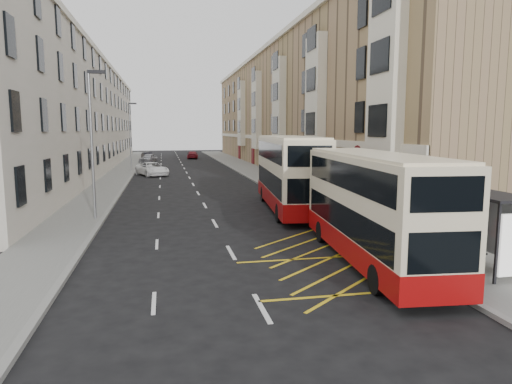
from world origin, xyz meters
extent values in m
plane|color=black|center=(0.00, 0.00, 0.00)|extent=(200.00, 200.00, 0.00)
cube|color=slate|center=(8.00, 30.00, 0.07)|extent=(4.00, 120.00, 0.15)
cube|color=slate|center=(-7.50, 30.00, 0.07)|extent=(3.00, 120.00, 0.15)
cube|color=gray|center=(6.00, 30.00, 0.07)|extent=(0.25, 120.00, 0.15)
cube|color=gray|center=(-6.00, 30.00, 0.07)|extent=(0.25, 120.00, 0.15)
cube|color=#9E7C5B|center=(15.00, 45.50, 7.50)|extent=(10.00, 79.00, 15.00)
cube|color=white|center=(9.97, 45.50, 4.00)|extent=(0.18, 79.00, 0.50)
cube|color=white|center=(9.90, 45.50, 15.00)|extent=(0.40, 79.00, 0.50)
cube|color=white|center=(9.65, 10.00, 7.50)|extent=(0.80, 3.20, 10.00)
cube|color=white|center=(9.65, 22.00, 7.50)|extent=(0.80, 3.20, 10.00)
cube|color=white|center=(9.65, 34.00, 7.50)|extent=(0.80, 3.20, 10.00)
cube|color=white|center=(9.65, 46.00, 7.50)|extent=(0.80, 3.20, 10.00)
cube|color=white|center=(9.65, 58.00, 7.50)|extent=(0.80, 3.20, 10.00)
cube|color=#600B10|center=(9.95, 14.00, 1.70)|extent=(0.20, 1.60, 3.00)
cube|color=#600B10|center=(9.95, 26.00, 1.70)|extent=(0.20, 1.60, 3.00)
cube|color=#600B10|center=(9.95, 38.00, 1.70)|extent=(0.20, 1.60, 3.00)
cube|color=#600B10|center=(9.95, 50.00, 1.70)|extent=(0.20, 1.60, 3.00)
cube|color=#600B10|center=(9.95, 62.00, 1.70)|extent=(0.20, 1.60, 3.00)
cube|color=beige|center=(-13.50, 45.50, 6.50)|extent=(9.00, 79.00, 13.00)
cube|color=white|center=(-8.97, 45.50, 13.00)|extent=(0.30, 79.00, 0.50)
cube|color=black|center=(7.56, -1.90, 1.45)|extent=(0.08, 0.08, 2.60)
cube|color=black|center=(7.56, 1.90, 1.45)|extent=(0.08, 0.08, 2.60)
cube|color=black|center=(8.84, 1.90, 1.45)|extent=(0.08, 0.08, 2.60)
cube|color=black|center=(8.20, 0.00, 2.80)|extent=(1.65, 4.25, 0.10)
cube|color=#95A6AA|center=(8.87, 0.00, 1.58)|extent=(0.04, 3.60, 1.95)
cube|color=black|center=(8.45, 0.60, 0.60)|extent=(0.35, 1.60, 0.06)
cylinder|color=#B11504|center=(6.25, 2.50, 0.65)|extent=(0.06, 0.06, 1.00)
cylinder|color=#B11504|center=(6.25, 5.75, 0.65)|extent=(0.06, 0.06, 1.00)
cylinder|color=#B11504|center=(6.25, 9.00, 0.65)|extent=(0.06, 0.06, 1.00)
cube|color=#B11504|center=(6.25, 5.75, 1.13)|extent=(0.05, 6.50, 0.06)
cube|color=#B11504|center=(6.25, 5.75, 0.70)|extent=(0.05, 6.50, 0.06)
cylinder|color=gray|center=(-6.40, 12.00, 4.15)|extent=(0.16, 0.16, 8.00)
cube|color=black|center=(-6.00, 12.00, 8.05)|extent=(0.90, 0.18, 0.18)
cylinder|color=gray|center=(-6.40, 42.00, 4.15)|extent=(0.16, 0.16, 8.00)
cube|color=black|center=(-6.00, 42.00, 8.05)|extent=(0.90, 0.18, 0.18)
cube|color=#F5E4BB|center=(5.00, 1.56, 2.19)|extent=(3.23, 10.52, 3.72)
cube|color=#950809|center=(5.00, 1.56, 0.75)|extent=(3.26, 10.55, 0.85)
cube|color=black|center=(5.00, 1.56, 1.74)|extent=(3.20, 9.70, 1.04)
cube|color=black|center=(5.00, 1.56, 3.34)|extent=(3.20, 9.70, 0.94)
cube|color=#F5E4BB|center=(5.00, 1.56, 4.09)|extent=(3.10, 10.10, 0.11)
cube|color=black|center=(5.44, 6.70, 1.79)|extent=(2.00, 0.25, 1.22)
cube|color=black|center=(5.44, 6.70, 3.72)|extent=(1.65, 0.22, 0.42)
cube|color=black|center=(4.56, -3.58, 1.79)|extent=(2.00, 0.25, 1.13)
cylinder|color=black|center=(4.22, 4.96, 0.47)|extent=(0.34, 0.96, 0.94)
cylinder|color=black|center=(6.34, 4.77, 0.47)|extent=(0.34, 0.96, 0.94)
cylinder|color=black|center=(3.66, -1.65, 0.47)|extent=(0.34, 0.96, 0.94)
cylinder|color=black|center=(5.78, -1.83, 0.47)|extent=(0.34, 0.96, 0.94)
cube|color=#F5E4BB|center=(5.00, 13.09, 2.43)|extent=(3.74, 11.70, 4.13)
cube|color=#950809|center=(5.00, 13.09, 0.84)|extent=(3.77, 11.73, 0.94)
cube|color=black|center=(5.00, 13.09, 1.93)|extent=(3.69, 10.78, 1.15)
cube|color=black|center=(5.00, 13.09, 3.71)|extent=(3.69, 10.78, 1.04)
cube|color=#F5E4BB|center=(5.00, 13.09, 4.53)|extent=(3.59, 11.23, 0.13)
cube|color=black|center=(5.57, 18.79, 1.99)|extent=(2.22, 0.30, 1.36)
cube|color=black|center=(5.57, 18.79, 4.13)|extent=(1.83, 0.26, 0.47)
cube|color=black|center=(4.43, 7.40, 1.99)|extent=(2.22, 0.30, 1.25)
cylinder|color=black|center=(4.19, 16.87, 0.52)|extent=(0.39, 1.07, 1.04)
cylinder|color=black|center=(6.54, 16.63, 0.52)|extent=(0.39, 1.07, 1.04)
cylinder|color=black|center=(3.46, 9.55, 0.52)|extent=(0.39, 1.07, 1.04)
cylinder|color=black|center=(5.81, 9.32, 0.52)|extent=(0.39, 1.07, 1.04)
cylinder|color=black|center=(6.55, -2.08, 0.64)|extent=(0.57, 0.57, 0.99)
cylinder|color=black|center=(6.55, -2.08, 1.16)|extent=(0.64, 0.64, 0.09)
imported|color=black|center=(6.37, -1.11, 1.00)|extent=(0.74, 0.68, 1.71)
imported|color=black|center=(9.08, -0.69, 1.11)|extent=(1.17, 1.09, 1.91)
imported|color=black|center=(7.13, 2.30, 1.03)|extent=(1.11, 0.90, 1.77)
imported|color=white|center=(-3.89, 37.15, 0.73)|extent=(4.16, 5.77, 1.46)
imported|color=#95979C|center=(-4.87, 56.25, 0.74)|extent=(2.99, 4.68, 1.48)
imported|color=black|center=(-5.20, 63.48, 0.65)|extent=(2.31, 4.19, 1.31)
imported|color=maroon|center=(2.38, 66.35, 0.63)|extent=(2.23, 4.53, 1.27)
camera|label=1|loc=(-2.61, -14.03, 4.99)|focal=32.00mm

